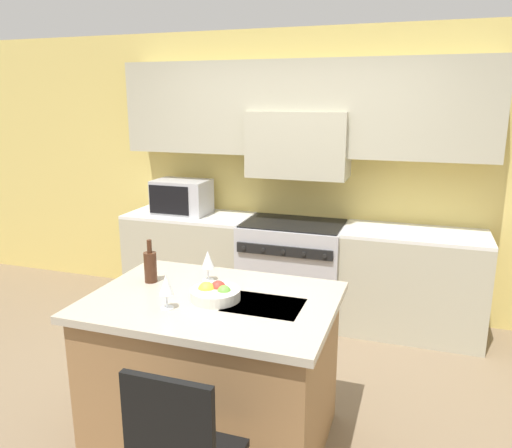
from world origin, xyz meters
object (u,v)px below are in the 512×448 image
object	(u,v)px
fruit_bowl	(215,293)
wine_bottle	(150,266)
wine_glass_near	(166,286)
wine_glass_far	(208,260)
microwave	(182,197)
range_stove	(293,270)

from	to	relation	value
fruit_bowl	wine_bottle	bearing A→B (deg)	165.34
wine_glass_near	wine_glass_far	bearing A→B (deg)	85.58
microwave	wine_glass_near	distance (m)	2.36
microwave	wine_glass_far	size ratio (longest dim) A/B	2.74
wine_glass_far	range_stove	bearing A→B (deg)	85.22
fruit_bowl	wine_glass_far	bearing A→B (deg)	121.16
wine_glass_near	wine_bottle	bearing A→B (deg)	131.29
microwave	wine_bottle	bearing A→B (deg)	-69.02
range_stove	wine_glass_near	distance (m)	2.21
microwave	wine_glass_far	world-z (taller)	microwave
wine_bottle	wine_glass_near	size ratio (longest dim) A/B	1.40
wine_glass_near	wine_glass_far	xyz separation A→B (m)	(0.04, 0.48, 0.00)
microwave	wine_glass_far	bearing A→B (deg)	-58.39
wine_glass_near	range_stove	bearing A→B (deg)	85.30
range_stove	wine_bottle	bearing A→B (deg)	-104.78
wine_bottle	microwave	bearing A→B (deg)	110.98
microwave	wine_glass_far	xyz separation A→B (m)	(1.02, -1.66, -0.04)
wine_glass_near	wine_glass_far	distance (m)	0.48
microwave	fruit_bowl	world-z (taller)	microwave
range_stove	fruit_bowl	size ratio (longest dim) A/B	3.27
wine_bottle	fruit_bowl	distance (m)	0.52
wine_bottle	range_stove	bearing A→B (deg)	75.22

